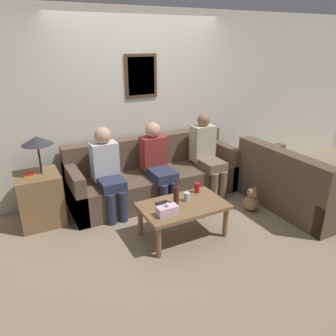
% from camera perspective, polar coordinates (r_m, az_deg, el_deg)
% --- Properties ---
extents(ground_plane, '(16.00, 16.00, 0.00)m').
position_cam_1_polar(ground_plane, '(4.54, 0.36, -7.21)').
color(ground_plane, gray).
extents(wall_back, '(9.00, 0.08, 2.60)m').
position_cam_1_polar(wall_back, '(4.90, -4.75, 11.09)').
color(wall_back, silver).
rests_on(wall_back, ground_plane).
extents(couch_main, '(2.47, 0.82, 0.85)m').
position_cam_1_polar(couch_main, '(4.81, -2.38, -1.57)').
color(couch_main, brown).
rests_on(couch_main, ground_plane).
extents(couch_side, '(0.82, 1.56, 0.85)m').
position_cam_1_polar(couch_side, '(4.80, 20.98, -3.08)').
color(couch_side, brown).
rests_on(couch_side, ground_plane).
extents(coffee_table, '(0.99, 0.61, 0.41)m').
position_cam_1_polar(coffee_table, '(3.82, 2.63, -7.10)').
color(coffee_table, olive).
rests_on(coffee_table, ground_plane).
extents(side_table_with_lamp, '(0.52, 0.52, 1.13)m').
position_cam_1_polar(side_table_with_lamp, '(4.37, -21.41, -4.37)').
color(side_table_with_lamp, olive).
rests_on(side_table_with_lamp, ground_plane).
extents(wine_bottle, '(0.07, 0.07, 0.31)m').
position_cam_1_polar(wine_bottle, '(3.75, 1.44, -4.63)').
color(wine_bottle, '#562319').
rests_on(wine_bottle, coffee_table).
extents(drinking_glass, '(0.07, 0.07, 0.10)m').
position_cam_1_polar(drinking_glass, '(3.85, 3.30, -5.01)').
color(drinking_glass, silver).
rests_on(drinking_glass, coffee_table).
extents(book_stack, '(0.15, 0.10, 0.02)m').
position_cam_1_polar(book_stack, '(3.78, -0.95, -6.20)').
color(book_stack, black).
rests_on(book_stack, coffee_table).
extents(soda_can, '(0.07, 0.07, 0.12)m').
position_cam_1_polar(soda_can, '(4.06, 5.07, -3.44)').
color(soda_can, red).
rests_on(soda_can, coffee_table).
extents(tissue_box, '(0.23, 0.12, 0.15)m').
position_cam_1_polar(tissue_box, '(3.55, -0.11, -7.36)').
color(tissue_box, silver).
rests_on(tissue_box, coffee_table).
extents(person_left, '(0.34, 0.58, 1.15)m').
position_cam_1_polar(person_left, '(4.29, -10.51, -0.16)').
color(person_left, '#2D334C').
rests_on(person_left, ground_plane).
extents(person_middle, '(0.34, 0.65, 1.13)m').
position_cam_1_polar(person_middle, '(4.53, -1.90, 1.14)').
color(person_middle, '#2D334C').
rests_on(person_middle, ground_plane).
extents(person_right, '(0.34, 0.63, 1.18)m').
position_cam_1_polar(person_right, '(4.91, 6.77, 2.83)').
color(person_right, '#756651').
rests_on(person_right, ground_plane).
extents(teddy_bear, '(0.21, 0.21, 0.33)m').
position_cam_1_polar(teddy_bear, '(4.60, 14.31, -5.52)').
color(teddy_bear, '#A87A51').
rests_on(teddy_bear, ground_plane).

